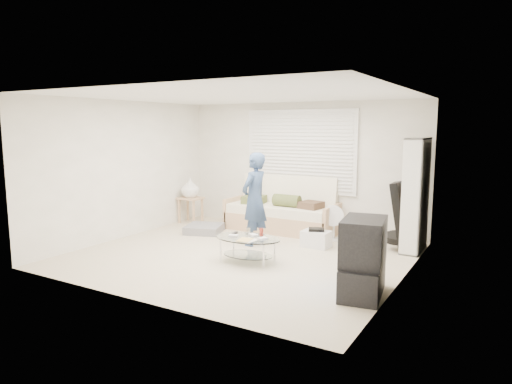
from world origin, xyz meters
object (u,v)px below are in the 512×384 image
Objects in this scene: futon_sofa at (282,213)px; tv_unit at (363,258)px; coffee_table at (248,242)px; bookshelf at (415,195)px.

tv_unit is (2.41, -2.60, 0.11)m from futon_sofa.
futon_sofa is 2.02× the size of coffee_table.
coffee_table is at bearing -136.48° from bookshelf.
bookshelf is at bearing -5.25° from futon_sofa.
bookshelf is 2.85m from coffee_table.
bookshelf is 2.42m from tv_unit.
futon_sofa is at bearing 103.47° from coffee_table.
futon_sofa reaches higher than coffee_table.
tv_unit is 1.95m from coffee_table.
bookshelf is (2.54, -0.23, 0.58)m from futon_sofa.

